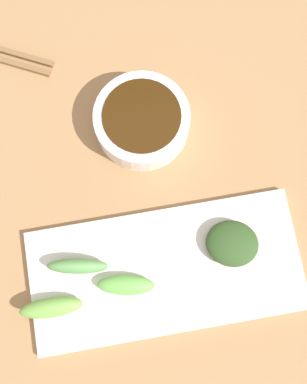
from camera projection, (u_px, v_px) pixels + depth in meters
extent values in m
cube|color=#A4794D|center=(150.00, 229.00, 0.66)|extent=(2.10, 2.10, 0.02)
cylinder|color=white|center=(142.00, 122.00, 0.66)|extent=(0.13, 0.13, 0.04)
cylinder|color=#371E06|center=(142.00, 119.00, 0.65)|extent=(0.11, 0.11, 0.02)
cube|color=silver|center=(166.00, 270.00, 0.63)|extent=(0.17, 0.37, 0.01)
ellipsoid|color=#6BB54D|center=(126.00, 285.00, 0.61)|extent=(0.04, 0.08, 0.02)
ellipsoid|color=#75AE48|center=(51.00, 308.00, 0.61)|extent=(0.03, 0.08, 0.02)
ellipsoid|color=#639F54|center=(77.00, 266.00, 0.61)|extent=(0.03, 0.08, 0.03)
ellipsoid|color=#304D22|center=(232.00, 243.00, 0.62)|extent=(0.08, 0.09, 0.03)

